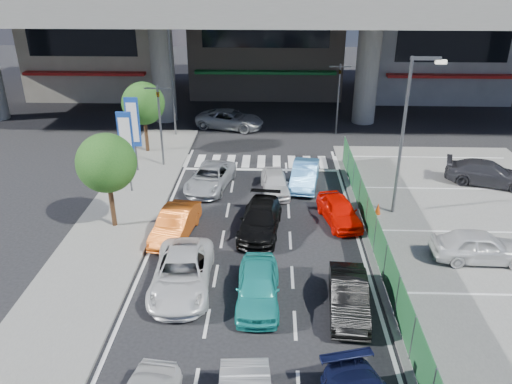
{
  "coord_description": "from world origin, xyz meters",
  "views": [
    {
      "loc": [
        0.67,
        -17.28,
        12.0
      ],
      "look_at": [
        -0.06,
        4.37,
        1.84
      ],
      "focal_mm": 35.0,
      "sensor_mm": 36.0,
      "label": 1
    }
  ],
  "objects_px": {
    "signboard_far": "(133,124)",
    "wagon_silver_front_left": "(210,178)",
    "traffic_light_left": "(159,106)",
    "sedan_white_mid_left": "(182,273)",
    "tree_far": "(143,104)",
    "taxi_orange_left": "(176,224)",
    "street_lamp_left": "(174,72)",
    "taxi_teal_mid": "(258,286)",
    "traffic_cone": "(378,209)",
    "traffic_light_right": "(339,81)",
    "sedan_black_mid": "(260,220)",
    "street_lamp_right": "(407,125)",
    "kei_truck_front_right": "(305,175)",
    "hatch_black_mid_right": "(349,297)",
    "taxi_orange_right": "(339,211)",
    "sedan_white_front_mid": "(275,183)",
    "tree_near": "(107,163)",
    "parked_sedan_dgrey": "(488,173)",
    "parked_sedan_white": "(480,246)",
    "crossing_wagon_silver": "(230,119)",
    "signboard_near": "(126,141)"
  },
  "relations": [
    {
      "from": "signboard_far",
      "to": "wagon_silver_front_left",
      "type": "bearing_deg",
      "value": -24.63
    },
    {
      "from": "traffic_light_left",
      "to": "parked_sedan_dgrey",
      "type": "xyz_separation_m",
      "value": [
        19.41,
        -2.25,
        -3.2
      ]
    },
    {
      "from": "traffic_light_left",
      "to": "taxi_orange_right",
      "type": "height_order",
      "value": "traffic_light_left"
    },
    {
      "from": "crossing_wagon_silver",
      "to": "sedan_black_mid",
      "type": "bearing_deg",
      "value": -155.93
    },
    {
      "from": "wagon_silver_front_left",
      "to": "sedan_black_mid",
      "type": "bearing_deg",
      "value": -48.5
    },
    {
      "from": "signboard_near",
      "to": "traffic_light_right",
      "type": "bearing_deg",
      "value": 40.91
    },
    {
      "from": "traffic_light_right",
      "to": "sedan_black_mid",
      "type": "relative_size",
      "value": 1.16
    },
    {
      "from": "taxi_orange_left",
      "to": "sedan_black_mid",
      "type": "height_order",
      "value": "taxi_orange_left"
    },
    {
      "from": "taxi_orange_left",
      "to": "tree_near",
      "type": "bearing_deg",
      "value": 174.36
    },
    {
      "from": "traffic_light_left",
      "to": "sedan_white_mid_left",
      "type": "xyz_separation_m",
      "value": [
        3.38,
        -12.86,
        -3.25
      ]
    },
    {
      "from": "tree_near",
      "to": "taxi_orange_left",
      "type": "xyz_separation_m",
      "value": [
        3.18,
        -0.78,
        -2.72
      ]
    },
    {
      "from": "street_lamp_left",
      "to": "hatch_black_mid_right",
      "type": "height_order",
      "value": "street_lamp_left"
    },
    {
      "from": "sedan_white_front_mid",
      "to": "taxi_orange_left",
      "type": "bearing_deg",
      "value": -138.39
    },
    {
      "from": "wagon_silver_front_left",
      "to": "taxi_orange_right",
      "type": "bearing_deg",
      "value": -18.9
    },
    {
      "from": "tree_near",
      "to": "sedan_black_mid",
      "type": "relative_size",
      "value": 1.07
    },
    {
      "from": "crossing_wagon_silver",
      "to": "wagon_silver_front_left",
      "type": "bearing_deg",
      "value": -166.86
    },
    {
      "from": "sedan_white_front_mid",
      "to": "kei_truck_front_right",
      "type": "relative_size",
      "value": 0.88
    },
    {
      "from": "tree_far",
      "to": "crossing_wagon_silver",
      "type": "height_order",
      "value": "tree_far"
    },
    {
      "from": "taxi_orange_left",
      "to": "taxi_orange_right",
      "type": "xyz_separation_m",
      "value": [
        7.89,
        1.68,
        -0.04
      ]
    },
    {
      "from": "tree_far",
      "to": "taxi_orange_left",
      "type": "relative_size",
      "value": 1.18
    },
    {
      "from": "kei_truck_front_right",
      "to": "parked_sedan_dgrey",
      "type": "xyz_separation_m",
      "value": [
        10.6,
        0.42,
        0.06
      ]
    },
    {
      "from": "street_lamp_left",
      "to": "traffic_cone",
      "type": "height_order",
      "value": "street_lamp_left"
    },
    {
      "from": "signboard_far",
      "to": "kei_truck_front_right",
      "type": "relative_size",
      "value": 1.15
    },
    {
      "from": "street_lamp_left",
      "to": "wagon_silver_front_left",
      "type": "relative_size",
      "value": 1.77
    },
    {
      "from": "hatch_black_mid_right",
      "to": "taxi_orange_right",
      "type": "height_order",
      "value": "hatch_black_mid_right"
    },
    {
      "from": "parked_sedan_dgrey",
      "to": "traffic_cone",
      "type": "relative_size",
      "value": 7.58
    },
    {
      "from": "crossing_wagon_silver",
      "to": "parked_sedan_dgrey",
      "type": "bearing_deg",
      "value": -108.56
    },
    {
      "from": "traffic_light_right",
      "to": "traffic_cone",
      "type": "relative_size",
      "value": 8.43
    },
    {
      "from": "street_lamp_left",
      "to": "taxi_orange_left",
      "type": "xyz_separation_m",
      "value": [
        2.51,
        -14.78,
        -4.1
      ]
    },
    {
      "from": "signboard_far",
      "to": "crossing_wagon_silver",
      "type": "height_order",
      "value": "signboard_far"
    },
    {
      "from": "traffic_light_left",
      "to": "sedan_white_mid_left",
      "type": "bearing_deg",
      "value": -75.29
    },
    {
      "from": "traffic_light_left",
      "to": "taxi_teal_mid",
      "type": "distance_m",
      "value": 15.42
    },
    {
      "from": "street_lamp_left",
      "to": "sedan_white_mid_left",
      "type": "xyz_separation_m",
      "value": [
        3.5,
        -18.86,
        -4.08
      ]
    },
    {
      "from": "traffic_light_left",
      "to": "street_lamp_left",
      "type": "height_order",
      "value": "street_lamp_left"
    },
    {
      "from": "street_lamp_left",
      "to": "taxi_orange_left",
      "type": "distance_m",
      "value": 15.54
    },
    {
      "from": "traffic_light_right",
      "to": "sedan_white_front_mid",
      "type": "height_order",
      "value": "traffic_light_right"
    },
    {
      "from": "street_lamp_right",
      "to": "kei_truck_front_right",
      "type": "relative_size",
      "value": 1.95
    },
    {
      "from": "parked_sedan_white",
      "to": "sedan_black_mid",
      "type": "bearing_deg",
      "value": 78.63
    },
    {
      "from": "tree_far",
      "to": "sedan_white_front_mid",
      "type": "xyz_separation_m",
      "value": [
        8.68,
        -6.23,
        -2.77
      ]
    },
    {
      "from": "sedan_black_mid",
      "to": "taxi_orange_right",
      "type": "xyz_separation_m",
      "value": [
        3.9,
        1.12,
        -0.02
      ]
    },
    {
      "from": "taxi_orange_right",
      "to": "traffic_cone",
      "type": "height_order",
      "value": "taxi_orange_right"
    },
    {
      "from": "street_lamp_left",
      "to": "crossing_wagon_silver",
      "type": "xyz_separation_m",
      "value": [
        3.73,
        1.98,
        -4.05
      ]
    },
    {
      "from": "taxi_orange_right",
      "to": "kei_truck_front_right",
      "type": "bearing_deg",
      "value": 95.7
    },
    {
      "from": "traffic_light_left",
      "to": "sedan_black_mid",
      "type": "xyz_separation_m",
      "value": [
        6.37,
        -8.21,
        -3.29
      ]
    },
    {
      "from": "taxi_orange_left",
      "to": "traffic_cone",
      "type": "relative_size",
      "value": 6.58
    },
    {
      "from": "tree_near",
      "to": "taxi_orange_left",
      "type": "bearing_deg",
      "value": -13.73
    },
    {
      "from": "traffic_light_left",
      "to": "traffic_cone",
      "type": "height_order",
      "value": "traffic_light_left"
    },
    {
      "from": "traffic_light_right",
      "to": "street_lamp_right",
      "type": "bearing_deg",
      "value": -82.66
    },
    {
      "from": "traffic_cone",
      "to": "sedan_white_front_mid",
      "type": "bearing_deg",
      "value": 154.31
    },
    {
      "from": "traffic_light_left",
      "to": "taxi_orange_right",
      "type": "xyz_separation_m",
      "value": [
        10.27,
        -7.09,
        -3.3
      ]
    }
  ]
}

